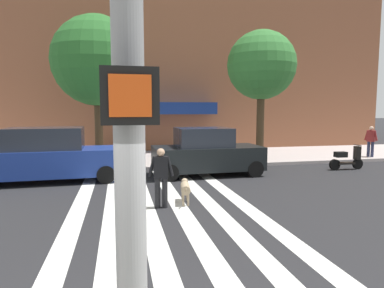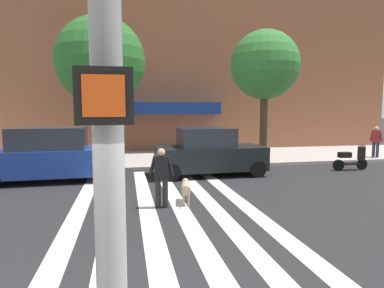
# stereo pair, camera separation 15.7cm
# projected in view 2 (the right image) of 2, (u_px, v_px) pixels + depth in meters

# --- Properties ---
(ground_plane) EXTENTS (160.00, 160.00, 0.00)m
(ground_plane) POSITION_uv_depth(u_px,v_px,m) (133.00, 212.00, 8.75)
(ground_plane) COLOR #232326
(sidewalk_far) EXTENTS (80.00, 6.00, 0.15)m
(sidewalk_far) POSITION_uv_depth(u_px,v_px,m) (129.00, 159.00, 17.54)
(sidewalk_far) COLOR #B5A9A5
(sidewalk_far) RESTS_ON ground_plane
(crosswalk_stripes) EXTENTS (4.95, 11.44, 0.01)m
(crosswalk_stripes) POSITION_uv_depth(u_px,v_px,m) (165.00, 210.00, 8.91)
(crosswalk_stripes) COLOR silver
(crosswalk_stripes) RESTS_ON ground_plane
(parked_car_behind_first) EXTENTS (4.88, 2.06, 2.02)m
(parked_car_behind_first) POSITION_uv_depth(u_px,v_px,m) (54.00, 156.00, 12.47)
(parked_car_behind_first) COLOR navy
(parked_car_behind_first) RESTS_ON ground_plane
(parked_car_third_in_line) EXTENTS (4.43, 2.10, 1.94)m
(parked_car_third_in_line) POSITION_uv_depth(u_px,v_px,m) (209.00, 153.00, 13.64)
(parked_car_third_in_line) COLOR black
(parked_car_third_in_line) RESTS_ON ground_plane
(parked_scooter) EXTENTS (1.63, 0.50, 1.11)m
(parked_scooter) POSITION_uv_depth(u_px,v_px,m) (351.00, 159.00, 14.77)
(parked_scooter) COLOR black
(parked_scooter) RESTS_ON ground_plane
(street_tree_nearest) EXTENTS (4.17, 4.17, 6.86)m
(street_tree_nearest) POSITION_uv_depth(u_px,v_px,m) (101.00, 62.00, 15.60)
(street_tree_nearest) COLOR #4C3823
(street_tree_nearest) RESTS_ON sidewalk_far
(street_tree_middle) EXTENTS (3.38, 3.38, 6.39)m
(street_tree_middle) POSITION_uv_depth(u_px,v_px,m) (265.00, 66.00, 16.35)
(street_tree_middle) COLOR #4C3823
(street_tree_middle) RESTS_ON sidewalk_far
(pedestrian_dog_walker) EXTENTS (0.71, 0.29, 1.64)m
(pedestrian_dog_walker) POSITION_uv_depth(u_px,v_px,m) (161.00, 174.00, 9.09)
(pedestrian_dog_walker) COLOR black
(pedestrian_dog_walker) RESTS_ON ground_plane
(dog_on_leash) EXTENTS (0.36, 1.09, 0.65)m
(dog_on_leash) POSITION_uv_depth(u_px,v_px,m) (186.00, 188.00, 9.57)
(dog_on_leash) COLOR tan
(dog_on_leash) RESTS_ON ground_plane
(pedestrian_bystander) EXTENTS (0.38, 0.67, 1.64)m
(pedestrian_bystander) POSITION_uv_depth(u_px,v_px,m) (376.00, 140.00, 17.65)
(pedestrian_bystander) COLOR #282D4C
(pedestrian_bystander) RESTS_ON sidewalk_far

